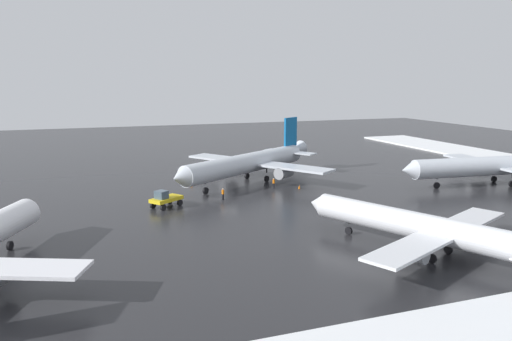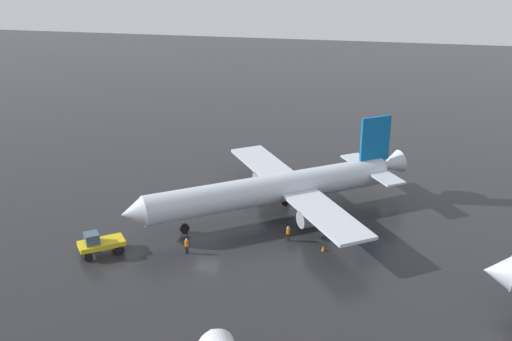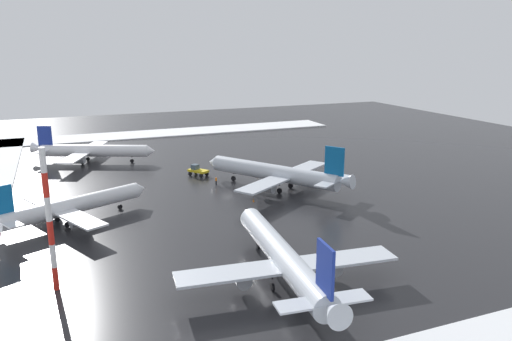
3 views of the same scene
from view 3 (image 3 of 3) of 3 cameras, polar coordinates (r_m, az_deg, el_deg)
name	(u,v)px [view 3 (image 3 of 3)]	position (r m, az deg, el deg)	size (l,w,h in m)	color
ground_plane	(227,186)	(105.37, -3.28, -1.74)	(240.00, 240.00, 0.00)	#232326
snow_bank_left	(162,133)	(168.65, -10.65, 4.22)	(14.00, 116.00, 0.36)	white
airplane_parked_portside	(277,173)	(101.88, 2.36, -0.29)	(30.79, 26.44, 10.38)	silver
airplane_foreground_jet	(71,206)	(88.84, -20.42, -3.82)	(23.07, 27.15, 8.57)	silver
airplane_parked_starboard	(92,151)	(131.36, -18.26, 2.17)	(25.19, 29.71, 9.29)	white
airplane_far_rear	(283,257)	(63.20, 3.13, -9.85)	(33.54, 27.88, 9.96)	silver
pushback_tug	(197,170)	(113.62, -6.71, 0.05)	(5.03, 4.45, 2.50)	gold
ground_crew_near_tug	(253,190)	(98.43, -0.31, -2.29)	(0.36, 0.36, 1.71)	black
ground_crew_by_nose_gear	(216,180)	(105.97, -4.58, -1.12)	(0.36, 0.36, 1.71)	black
antenna_mast	(49,221)	(63.85, -22.54, -5.35)	(0.70, 0.70, 17.71)	red
traffic_cone_near_nose	(257,176)	(111.67, 0.14, -0.64)	(0.36, 0.36, 0.55)	orange
traffic_cone_mid_line	(254,200)	(94.67, -0.27, -3.41)	(0.36, 0.36, 0.55)	orange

